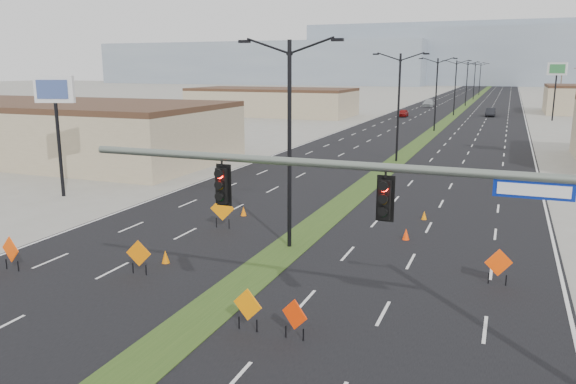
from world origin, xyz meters
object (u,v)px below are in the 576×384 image
(construction_sign_4, at_px, (295,316))
(cone_0, at_px, (166,257))
(streetlight_1, at_px, (399,104))
(construction_sign_2, at_px, (222,210))
(car_left, at_px, (403,113))
(construction_sign_5, at_px, (499,264))
(car_far, at_px, (429,103))
(streetlight_2, at_px, (436,92))
(streetlight_0, at_px, (289,139))
(construction_sign_3, at_px, (248,306))
(streetlight_5, at_px, (474,80))
(cone_3, at_px, (244,211))
(cone_2, at_px, (424,215))
(construction_sign_1, at_px, (139,255))
(streetlight_4, at_px, (467,82))
(pole_sign_east_far, at_px, (557,73))
(pole_sign_west, at_px, (55,100))
(signal_mast, at_px, (454,221))
(construction_sign_0, at_px, (11,251))
(car_mid, at_px, (491,112))
(streetlight_3, at_px, (455,86))
(cone_1, at_px, (406,234))

(construction_sign_4, distance_m, cone_0, 9.37)
(streetlight_1, bearing_deg, construction_sign_2, -100.07)
(streetlight_1, height_order, cone_0, streetlight_1)
(car_left, xyz_separation_m, construction_sign_5, (18.05, -79.50, 0.25))
(car_left, xyz_separation_m, car_far, (0.61, 29.22, 0.16))
(car_left, bearing_deg, streetlight_2, -69.37)
(streetlight_0, xyz_separation_m, construction_sign_3, (2.00, -9.00, -4.53))
(streetlight_5, relative_size, cone_3, 17.09)
(car_left, height_order, cone_2, car_left)
(streetlight_0, relative_size, streetlight_1, 1.00)
(construction_sign_1, xyz_separation_m, construction_sign_2, (-0.02, 7.66, 0.16))
(streetlight_5, height_order, construction_sign_4, streetlight_5)
(construction_sign_1, bearing_deg, construction_sign_2, 82.69)
(streetlight_2, distance_m, streetlight_4, 56.00)
(construction_sign_4, bearing_deg, cone_0, 170.17)
(pole_sign_east_far, bearing_deg, pole_sign_west, -91.35)
(streetlight_1, height_order, streetlight_5, same)
(cone_0, bearing_deg, construction_sign_5, 11.06)
(construction_sign_3, xyz_separation_m, pole_sign_west, (-20.78, 13.83, 5.73))
(streetlight_0, xyz_separation_m, pole_sign_east_far, (16.45, 79.55, 2.40))
(cone_2, xyz_separation_m, pole_sign_west, (-24.28, -2.83, 6.35))
(streetlight_1, distance_m, construction_sign_1, 34.53)
(cone_0, bearing_deg, pole_sign_east_far, 76.04)
(construction_sign_5, relative_size, cone_3, 2.64)
(streetlight_2, distance_m, streetlight_5, 84.00)
(car_left, bearing_deg, streetlight_5, 82.35)
(signal_mast, height_order, car_far, signal_mast)
(streetlight_0, bearing_deg, construction_sign_0, -143.35)
(streetlight_5, bearing_deg, construction_sign_0, -93.94)
(streetlight_2, bearing_deg, construction_sign_2, -94.91)
(construction_sign_4, relative_size, pole_sign_east_far, 0.15)
(car_mid, height_order, construction_sign_5, construction_sign_5)
(streetlight_3, height_order, pole_sign_east_far, streetlight_3)
(construction_sign_2, relative_size, cone_1, 2.92)
(car_left, xyz_separation_m, car_mid, (14.76, 6.63, 0.10))
(streetlight_5, bearing_deg, streetlight_1, -90.00)
(streetlight_0, height_order, cone_1, streetlight_0)
(streetlight_3, xyz_separation_m, cone_1, (5.19, -80.69, -5.11))
(construction_sign_1, distance_m, construction_sign_4, 8.88)
(construction_sign_2, xyz_separation_m, cone_1, (9.85, 1.56, -0.76))
(streetlight_2, xyz_separation_m, construction_sign_0, (-10.15, -63.55, -4.50))
(streetlight_1, bearing_deg, pole_sign_west, -129.02)
(streetlight_0, bearing_deg, pole_sign_east_far, 78.31)
(car_left, bearing_deg, cone_1, -79.80)
(streetlight_4, xyz_separation_m, construction_sign_2, (-4.66, -110.26, -4.35))
(construction_sign_1, relative_size, construction_sign_5, 1.00)
(signal_mast, height_order, car_left, signal_mast)
(construction_sign_2, bearing_deg, car_far, 78.29)
(construction_sign_1, xyz_separation_m, pole_sign_east_far, (21.09, 85.46, 6.91))
(cone_3, bearing_deg, pole_sign_east_far, 74.21)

